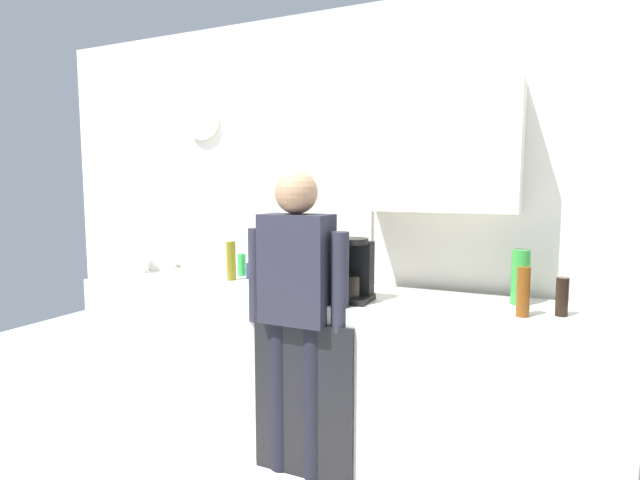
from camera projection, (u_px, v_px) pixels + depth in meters
The scene contains 16 objects.
ground_plane at pixel (298, 471), 2.68m from camera, with size 8.00×8.00×0.00m, color silver.
kitchen_counter at pixel (321, 370), 2.90m from camera, with size 3.07×0.64×0.92m, color beige.
dishwasher_panel at pixel (303, 401), 2.59m from camera, with size 0.56×0.02×0.83m, color black.
back_wall_assembly at pixel (358, 212), 3.14m from camera, with size 4.67×0.42×2.60m.
coffee_maker at pixel (354, 273), 2.62m from camera, with size 0.20×0.20×0.33m.
bottle_olive_oil at pixel (231, 261), 3.18m from camera, with size 0.06×0.06×0.25m, color olive.
bottle_amber_beer at pixel (523, 292), 2.29m from camera, with size 0.06×0.06×0.23m, color brown.
bottle_green_wine at pixel (292, 270), 2.69m from camera, with size 0.07×0.07×0.30m, color #195923.
bottle_dark_sauce at pixel (562, 297), 2.30m from camera, with size 0.06×0.06×0.18m, color black.
bottle_clear_soda at pixel (520, 277), 2.52m from camera, with size 0.09×0.09×0.28m, color #2D8C33.
cup_yellow_cup at pixel (299, 275), 3.12m from camera, with size 0.07×0.07×0.09m, color yellow.
cup_blue_mug at pixel (253, 270), 3.26m from camera, with size 0.08×0.08×0.10m, color #3351B2.
mixing_bowl at pixel (161, 263), 3.65m from camera, with size 0.22×0.22×0.08m, color white.
dish_soap at pixel (242, 264), 3.34m from camera, with size 0.06×0.06×0.18m.
storage_canister at pixel (135, 261), 3.44m from camera, with size 0.14×0.14×0.17m, color silver.
person_at_sink at pixel (297, 298), 2.58m from camera, with size 0.57×0.22×1.60m.
Camera 1 is at (1.18, -2.25, 1.52)m, focal length 28.13 mm.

